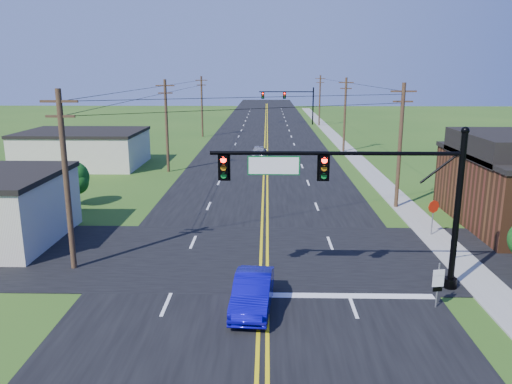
{
  "coord_description": "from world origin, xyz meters",
  "views": [
    {
      "loc": [
        0.29,
        -13.56,
        9.81
      ],
      "look_at": [
        -0.22,
        10.0,
        4.06
      ],
      "focal_mm": 35.0,
      "sensor_mm": 36.0,
      "label": 1
    }
  ],
  "objects_px": {
    "route_sign": "(438,282)",
    "stop_sign": "(433,210)",
    "blue_car": "(253,293)",
    "signal_mast_main": "(358,188)",
    "signal_mast_far": "(290,100)"
  },
  "relations": [
    {
      "from": "route_sign",
      "to": "stop_sign",
      "type": "relative_size",
      "value": 0.9
    },
    {
      "from": "blue_car",
      "to": "stop_sign",
      "type": "height_order",
      "value": "stop_sign"
    },
    {
      "from": "signal_mast_main",
      "to": "route_sign",
      "type": "distance_m",
      "value": 5.18
    },
    {
      "from": "signal_mast_far",
      "to": "stop_sign",
      "type": "relative_size",
      "value": 4.89
    },
    {
      "from": "signal_mast_far",
      "to": "stop_sign",
      "type": "distance_m",
      "value": 64.76
    },
    {
      "from": "blue_car",
      "to": "route_sign",
      "type": "distance_m",
      "value": 7.79
    },
    {
      "from": "blue_car",
      "to": "stop_sign",
      "type": "xyz_separation_m",
      "value": [
        10.63,
        9.83,
        0.89
      ]
    },
    {
      "from": "signal_mast_far",
      "to": "stop_sign",
      "type": "bearing_deg",
      "value": -84.75
    },
    {
      "from": "blue_car",
      "to": "route_sign",
      "type": "xyz_separation_m",
      "value": [
        7.77,
        0.24,
        0.45
      ]
    },
    {
      "from": "signal_mast_far",
      "to": "route_sign",
      "type": "xyz_separation_m",
      "value": [
        3.06,
        -74.02,
        -3.37
      ]
    },
    {
      "from": "signal_mast_far",
      "to": "route_sign",
      "type": "height_order",
      "value": "signal_mast_far"
    },
    {
      "from": "stop_sign",
      "to": "signal_mast_far",
      "type": "bearing_deg",
      "value": 72.78
    },
    {
      "from": "signal_mast_main",
      "to": "signal_mast_far",
      "type": "bearing_deg",
      "value": 89.92
    },
    {
      "from": "signal_mast_main",
      "to": "signal_mast_far",
      "type": "relative_size",
      "value": 1.03
    },
    {
      "from": "signal_mast_main",
      "to": "signal_mast_far",
      "type": "distance_m",
      "value": 72.0
    }
  ]
}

